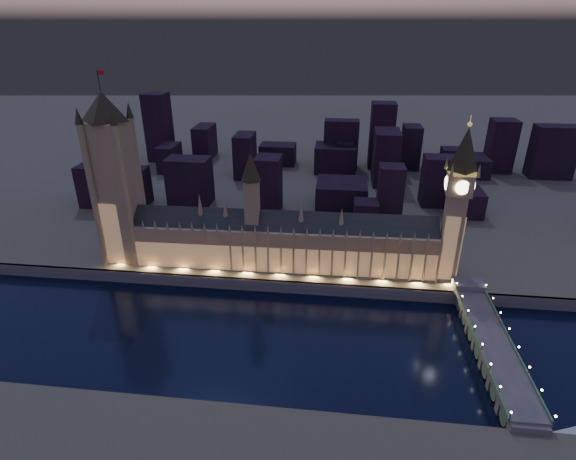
# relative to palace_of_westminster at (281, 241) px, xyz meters

# --- Properties ---
(ground_plane) EXTENTS (2000.00, 2000.00, 0.00)m
(ground_plane) POSITION_rel_palace_of_westminster_xyz_m (0.20, -61.75, -26.37)
(ground_plane) COLOR black
(ground_plane) RESTS_ON ground
(north_bank) EXTENTS (2000.00, 960.00, 8.00)m
(north_bank) POSITION_rel_palace_of_westminster_xyz_m (0.20, 458.25, -22.37)
(north_bank) COLOR #4F4836
(north_bank) RESTS_ON ground
(embankment_wall) EXTENTS (2000.00, 2.50, 8.00)m
(embankment_wall) POSITION_rel_palace_of_westminster_xyz_m (0.20, -20.75, -22.37)
(embankment_wall) COLOR #48484D
(embankment_wall) RESTS_ON ground
(palace_of_westminster) EXTENTS (202.00, 23.45, 78.00)m
(palace_of_westminster) POSITION_rel_palace_of_westminster_xyz_m (0.00, 0.00, 0.00)
(palace_of_westminster) COLOR #8C755E
(palace_of_westminster) RESTS_ON north_bank
(victoria_tower) EXTENTS (31.68, 31.68, 125.30)m
(victoria_tower) POSITION_rel_palace_of_westminster_xyz_m (-109.80, 0.17, 43.89)
(victoria_tower) COLOR #8C755E
(victoria_tower) RESTS_ON north_bank
(elizabeth_tower) EXTENTS (18.00, 18.00, 103.59)m
(elizabeth_tower) POSITION_rel_palace_of_westminster_xyz_m (108.20, 0.17, 39.28)
(elizabeth_tower) COLOR #8C755E
(elizabeth_tower) RESTS_ON north_bank
(westminster_bridge) EXTENTS (18.13, 113.00, 15.90)m
(westminster_bridge) POSITION_rel_palace_of_westminster_xyz_m (119.10, -65.20, -20.38)
(westminster_bridge) COLOR #48484D
(westminster_bridge) RESTS_ON ground
(river_boat) EXTENTS (44.91, 24.80, 4.50)m
(river_boat) POSITION_rel_palace_of_westminster_xyz_m (139.10, -119.75, -24.81)
(river_boat) COLOR #48484D
(river_boat) RESTS_ON ground
(city_backdrop) EXTENTS (470.28, 215.63, 77.41)m
(city_backdrop) POSITION_rel_palace_of_westminster_xyz_m (34.78, 184.24, 3.75)
(city_backdrop) COLOR black
(city_backdrop) RESTS_ON north_bank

